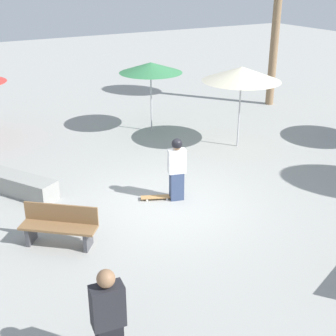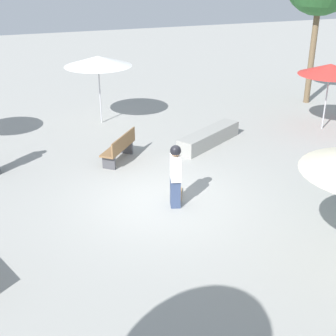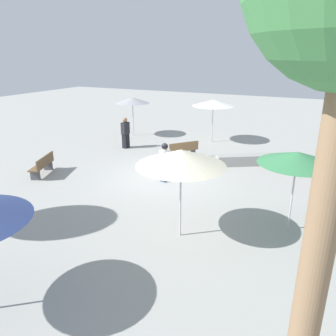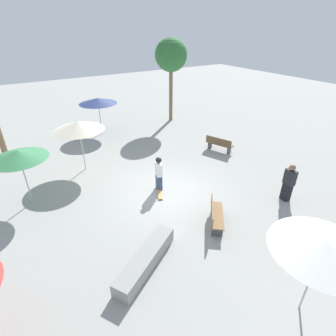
# 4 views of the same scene
# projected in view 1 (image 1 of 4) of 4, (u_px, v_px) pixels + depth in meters

# --- Properties ---
(ground_plane) EXTENTS (60.00, 60.00, 0.00)m
(ground_plane) POSITION_uv_depth(u_px,v_px,m) (167.00, 205.00, 11.40)
(ground_plane) COLOR #9E9E99
(skater_main) EXTENTS (0.47, 0.34, 1.60)m
(skater_main) POSITION_uv_depth(u_px,v_px,m) (177.00, 167.00, 11.39)
(skater_main) COLOR #38476B
(skater_main) RESTS_ON ground_plane
(skateboard) EXTENTS (0.82, 0.49, 0.07)m
(skateboard) POSITION_uv_depth(u_px,v_px,m) (157.00, 197.00, 11.69)
(skateboard) COLOR #B7844C
(skateboard) RESTS_ON ground_plane
(concrete_ledge) EXTENTS (1.94, 2.66, 0.49)m
(concrete_ledge) POSITION_uv_depth(u_px,v_px,m) (11.00, 182.00, 12.06)
(concrete_ledge) COLOR gray
(concrete_ledge) RESTS_ON ground_plane
(bench_far) EXTENTS (1.52, 1.35, 0.85)m
(bench_far) POSITION_uv_depth(u_px,v_px,m) (59.00, 226.00, 9.67)
(bench_far) COLOR #47474C
(bench_far) RESTS_ON ground_plane
(shade_umbrella_green) EXTENTS (2.16, 2.16, 2.41)m
(shade_umbrella_green) POSITION_uv_depth(u_px,v_px,m) (151.00, 68.00, 15.75)
(shade_umbrella_green) COLOR #B7B7BC
(shade_umbrella_green) RESTS_ON ground_plane
(shade_umbrella_cream) EXTENTS (2.44, 2.44, 2.57)m
(shade_umbrella_cream) POSITION_uv_depth(u_px,v_px,m) (242.00, 74.00, 14.27)
(shade_umbrella_cream) COLOR #B7B7BC
(shade_umbrella_cream) RESTS_ON ground_plane
(bystander_watching) EXTENTS (0.49, 0.31, 1.68)m
(bystander_watching) POSITION_uv_depth(u_px,v_px,m) (109.00, 321.00, 6.47)
(bystander_watching) COLOR black
(bystander_watching) RESTS_ON ground_plane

